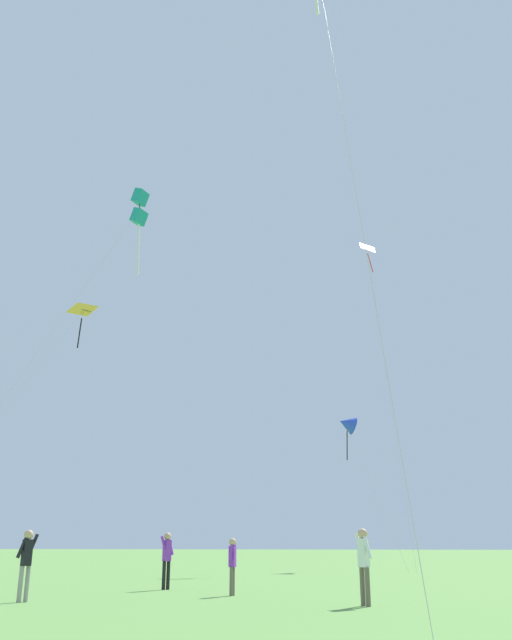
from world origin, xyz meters
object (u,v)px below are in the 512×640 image
object	(u,v)px
kite_teal_box	(139,210)
person_far_back	(167,555)
kite_pink_low	(370,262)
person_near_tree	(26,558)
kite_blue_delta	(347,424)
person_child_small	(232,561)
kite_yellow_diamond	(78,320)
person_with_spool	(364,559)

from	to	relation	value
kite_teal_box	person_far_back	size ratio (longest dim) A/B	9.18
kite_pink_low	person_near_tree	bearing A→B (deg)	-105.48
kite_teal_box	kite_blue_delta	distance (m)	20.61
kite_pink_low	person_near_tree	distance (m)	39.07
kite_pink_low	person_child_small	size ratio (longest dim) A/B	15.27
kite_yellow_diamond	person_with_spool	world-z (taller)	kite_yellow_diamond
person_child_small	kite_blue_delta	bearing A→B (deg)	84.79
kite_blue_delta	person_far_back	xyz separation A→B (m)	(-4.84, -20.34, -7.64)
kite_yellow_diamond	person_child_small	bearing A→B (deg)	-49.17
person_near_tree	kite_teal_box	bearing A→B (deg)	95.39
person_child_small	person_with_spool	size ratio (longest dim) A/B	0.89
kite_teal_box	person_near_tree	xyz separation A→B (m)	(0.75, -7.97, -14.41)
kite_yellow_diamond	person_child_small	world-z (taller)	kite_yellow_diamond
kite_pink_low	kite_yellow_diamond	xyz separation A→B (m)	(-17.76, -12.41, -7.62)
kite_blue_delta	person_far_back	world-z (taller)	kite_blue_delta
kite_teal_box	kite_pink_low	world-z (taller)	kite_pink_low
kite_blue_delta	person_far_back	size ratio (longest dim) A/B	5.25
kite_pink_low	person_with_spool	world-z (taller)	kite_pink_low
kite_pink_low	kite_blue_delta	world-z (taller)	kite_pink_low
person_child_small	kite_pink_low	bearing A→B (deg)	81.98
kite_teal_box	person_near_tree	distance (m)	16.48
kite_yellow_diamond	person_near_tree	world-z (taller)	kite_yellow_diamond
kite_yellow_diamond	person_far_back	distance (m)	22.15
person_far_back	person_with_spool	xyz separation A→B (m)	(6.77, -5.01, -0.00)
kite_blue_delta	kite_yellow_diamond	bearing A→B (deg)	-157.22
kite_blue_delta	person_child_small	size ratio (longest dim) A/B	5.92
kite_pink_low	kite_blue_delta	size ratio (longest dim) A/B	2.58
kite_teal_box	person_with_spool	bearing A→B (deg)	-37.94
person_far_back	person_near_tree	size ratio (longest dim) A/B	1.01
kite_teal_box	kite_pink_low	bearing A→B (deg)	68.10
kite_blue_delta	kite_pink_low	bearing A→B (deg)	71.45
person_with_spool	kite_pink_low	bearing A→B (deg)	89.98
person_with_spool	person_near_tree	world-z (taller)	person_with_spool
person_with_spool	kite_blue_delta	bearing A→B (deg)	94.34
kite_teal_box	person_far_back	distance (m)	14.86
kite_pink_low	kite_yellow_diamond	distance (m)	22.96
kite_blue_delta	person_with_spool	world-z (taller)	kite_blue_delta
kite_blue_delta	kite_yellow_diamond	size ratio (longest dim) A/B	0.59
person_with_spool	kite_teal_box	bearing A→B (deg)	142.06
kite_teal_box	person_near_tree	bearing A→B (deg)	-84.61
kite_blue_delta	person_with_spool	distance (m)	26.55
person_far_back	kite_teal_box	bearing A→B (deg)	138.74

